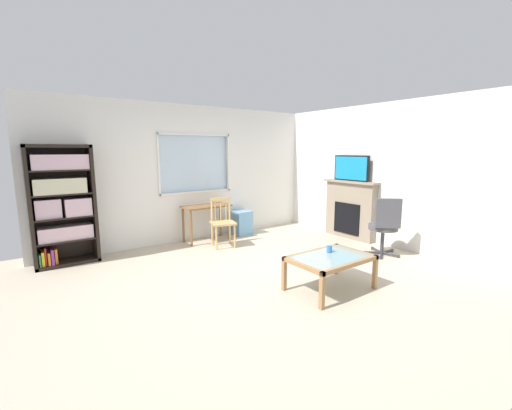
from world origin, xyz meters
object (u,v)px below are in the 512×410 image
(fireplace, at_px, (350,209))
(coffee_table, at_px, (330,261))
(desk_under_window, at_px, (206,211))
(sippy_cup, at_px, (329,249))
(plastic_drawer_unit, at_px, (241,222))
(office_chair, at_px, (385,224))
(wooden_chair, at_px, (223,222))
(bookshelf, at_px, (62,202))
(tv, at_px, (351,168))

(fireplace, height_order, coffee_table, fireplace)
(desk_under_window, xyz_separation_m, sippy_cup, (0.30, -2.88, -0.10))
(sippy_cup, bearing_deg, plastic_drawer_unit, 79.48)
(office_chair, height_order, coffee_table, office_chair)
(fireplace, xyz_separation_m, coffee_table, (-2.29, -1.52, -0.20))
(wooden_chair, distance_m, fireplace, 2.60)
(bookshelf, xyz_separation_m, fireplace, (4.88, -1.60, -0.40))
(coffee_table, bearing_deg, office_chair, 12.49)
(wooden_chair, height_order, sippy_cup, wooden_chair)
(bookshelf, relative_size, coffee_table, 1.79)
(desk_under_window, height_order, office_chair, office_chair)
(tv, relative_size, office_chair, 0.80)
(tv, bearing_deg, coffee_table, -146.30)
(coffee_table, distance_m, sippy_cup, 0.20)
(bookshelf, xyz_separation_m, wooden_chair, (2.47, -0.62, -0.52))
(desk_under_window, distance_m, office_chair, 3.27)
(fireplace, bearing_deg, bookshelf, 161.87)
(plastic_drawer_unit, xyz_separation_m, coffee_table, (-0.66, -3.06, 0.13))
(plastic_drawer_unit, bearing_deg, coffee_table, -102.22)
(wooden_chair, bearing_deg, sippy_cup, -84.31)
(bookshelf, distance_m, desk_under_window, 2.45)
(coffee_table, bearing_deg, plastic_drawer_unit, 77.78)
(plastic_drawer_unit, bearing_deg, bookshelf, 179.00)
(bookshelf, relative_size, sippy_cup, 20.61)
(desk_under_window, height_order, sippy_cup, desk_under_window)
(plastic_drawer_unit, height_order, sippy_cup, sippy_cup)
(wooden_chair, distance_m, sippy_cup, 2.38)
(plastic_drawer_unit, bearing_deg, tv, -43.74)
(plastic_drawer_unit, distance_m, coffee_table, 3.13)
(desk_under_window, bearing_deg, coffee_table, -86.61)
(wooden_chair, height_order, coffee_table, wooden_chair)
(wooden_chair, bearing_deg, tv, -22.22)
(desk_under_window, bearing_deg, office_chair, -53.14)
(plastic_drawer_unit, distance_m, fireplace, 2.27)
(bookshelf, relative_size, fireplace, 1.53)
(desk_under_window, distance_m, fireplace, 2.89)
(coffee_table, bearing_deg, wooden_chair, 92.71)
(bookshelf, xyz_separation_m, tv, (4.86, -1.60, 0.43))
(desk_under_window, xyz_separation_m, wooden_chair, (0.06, -0.52, -0.12))
(wooden_chair, relative_size, coffee_table, 0.87)
(bookshelf, bearing_deg, fireplace, -18.13)
(office_chair, relative_size, coffee_table, 0.96)
(wooden_chair, bearing_deg, office_chair, -47.86)
(desk_under_window, bearing_deg, sippy_cup, -84.14)
(desk_under_window, xyz_separation_m, plastic_drawer_unit, (0.84, 0.05, -0.34))
(wooden_chair, height_order, office_chair, office_chair)
(tv, relative_size, coffee_table, 0.78)
(wooden_chair, xyz_separation_m, tv, (2.39, -0.98, 0.95))
(wooden_chair, bearing_deg, fireplace, -22.06)
(office_chair, bearing_deg, plastic_drawer_unit, 112.79)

